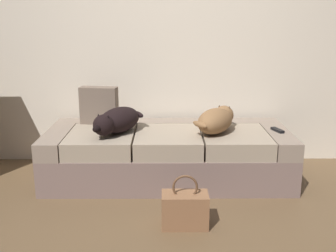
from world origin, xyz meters
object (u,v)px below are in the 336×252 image
at_px(throw_pillow, 99,105).
at_px(handbag, 185,209).
at_px(dog_tan, 217,120).
at_px(tv_remote, 277,130).
at_px(couch, 168,154).
at_px(dog_dark, 117,121).

distance_m(throw_pillow, handbag, 1.43).
distance_m(dog_tan, handbag, 0.97).
distance_m(dog_tan, tv_remote, 0.54).
xyz_separation_m(couch, dog_tan, (0.42, -0.06, 0.33)).
height_order(dog_dark, handbag, dog_dark).
relative_size(couch, dog_tan, 3.66).
bearing_deg(couch, tv_remote, -2.90).
distance_m(dog_dark, tv_remote, 1.38).
relative_size(couch, handbag, 5.60).
height_order(dog_dark, throw_pillow, throw_pillow).
bearing_deg(dog_tan, dog_dark, -177.58).
distance_m(couch, throw_pillow, 0.78).
bearing_deg(tv_remote, dog_dark, 162.67).
bearing_deg(dog_dark, tv_remote, 1.82).
relative_size(dog_tan, throw_pillow, 1.70).
height_order(dog_dark, tv_remote, dog_dark).
height_order(tv_remote, handbag, tv_remote).
bearing_deg(tv_remote, handbag, -154.39).
height_order(couch, throw_pillow, throw_pillow).
distance_m(dog_dark, dog_tan, 0.85).
bearing_deg(dog_dark, handbag, -55.24).
height_order(couch, dog_tan, dog_tan).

